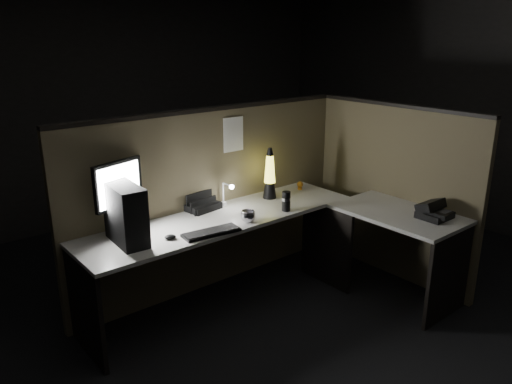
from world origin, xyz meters
TOP-DOWN VIEW (x-y plane):
  - floor at (0.00, 0.00)m, footprint 6.00×6.00m
  - room_shell at (0.00, 0.00)m, footprint 6.00×6.00m
  - partition_back at (0.00, 0.93)m, footprint 2.66×0.06m
  - partition_right at (1.33, 0.10)m, footprint 0.06×1.66m
  - desk at (0.18, 0.25)m, footprint 2.60×1.60m
  - pc_tower at (-0.93, 0.62)m, footprint 0.20×0.40m
  - monitor at (-0.89, 0.81)m, footprint 0.40×0.18m
  - keyboard at (-0.41, 0.38)m, footprint 0.43×0.19m
  - mouse at (-0.68, 0.48)m, footprint 0.10×0.08m
  - clip_lamp at (0.02, 0.77)m, footprint 0.04×0.16m
  - organizer at (-0.18, 0.88)m, footprint 0.29×0.27m
  - lava_lamp at (0.44, 0.73)m, footprint 0.12×0.12m
  - travel_mug at (0.33, 0.39)m, footprint 0.07×0.07m
  - steel_mug at (-0.06, 0.39)m, footprint 0.13×0.13m
  - figurine at (0.81, 0.73)m, footprint 0.06×0.06m
  - pinned_paper at (0.19, 0.90)m, footprint 0.20×0.00m
  - desk_phone at (1.09, -0.44)m, footprint 0.24×0.25m

SIDE VIEW (x-z plane):
  - floor at x=0.00m, z-range 0.00..0.00m
  - desk at x=0.18m, z-range 0.22..0.95m
  - keyboard at x=-0.41m, z-range 0.73..0.75m
  - mouse at x=-0.68m, z-range 0.73..0.76m
  - partition_back at x=0.00m, z-range 0.00..1.50m
  - partition_right at x=1.33m, z-range 0.00..1.50m
  - steel_mug at x=-0.06m, z-range 0.73..0.82m
  - organizer at x=-0.18m, z-range 0.67..0.88m
  - figurine at x=0.81m, z-range 0.75..0.81m
  - desk_phone at x=1.09m, z-range 0.71..0.86m
  - travel_mug at x=0.33m, z-range 0.73..0.89m
  - clip_lamp at x=0.02m, z-range 0.75..0.95m
  - lava_lamp at x=0.44m, z-range 0.69..1.13m
  - pc_tower at x=-0.93m, z-range 0.73..1.13m
  - monitor at x=-0.89m, z-range 0.78..1.31m
  - pinned_paper at x=0.19m, z-range 1.15..1.43m
  - room_shell at x=0.00m, z-range -1.38..4.62m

